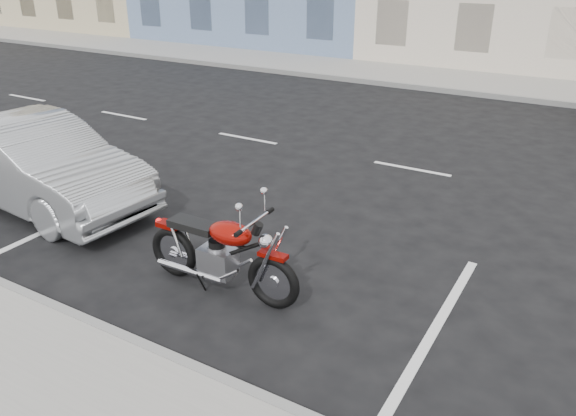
{
  "coord_description": "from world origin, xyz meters",
  "views": [
    {
      "loc": [
        1.24,
        -10.4,
        3.95
      ],
      "look_at": [
        -2.29,
        -4.42,
        0.8
      ],
      "focal_mm": 35.0,
      "sensor_mm": 36.0,
      "label": 1
    }
  ],
  "objects": [
    {
      "name": "ground",
      "position": [
        0.0,
        0.0,
        0.0
      ],
      "size": [
        120.0,
        120.0,
        0.0
      ],
      "primitive_type": "plane",
      "color": "black",
      "rests_on": "ground"
    },
    {
      "name": "sidewalk_far",
      "position": [
        -5.0,
        8.7,
        0.07
      ],
      "size": [
        80.0,
        3.4,
        0.15
      ],
      "primitive_type": "cube",
      "color": "gray",
      "rests_on": "ground"
    },
    {
      "name": "curb_near",
      "position": [
        -5.0,
        -7.0,
        0.08
      ],
      "size": [
        80.0,
        0.12,
        0.16
      ],
      "primitive_type": "cube",
      "color": "gray",
      "rests_on": "ground"
    },
    {
      "name": "curb_far",
      "position": [
        -5.0,
        7.0,
        0.08
      ],
      "size": [
        80.0,
        0.12,
        0.16
      ],
      "primitive_type": "cube",
      "color": "gray",
      "rests_on": "ground"
    },
    {
      "name": "motorcycle",
      "position": [
        -1.81,
        -5.52,
        0.51
      ],
      "size": [
        2.24,
        0.74,
        1.12
      ],
      "rotation": [
        0.0,
        0.0,
        0.02
      ],
      "color": "black",
      "rests_on": "ground"
    },
    {
      "name": "sedan_silver",
      "position": [
        -6.9,
        -4.91,
        0.75
      ],
      "size": [
        4.64,
        1.95,
        1.49
      ],
      "primitive_type": "imported",
      "rotation": [
        0.0,
        0.0,
        1.49
      ],
      "color": "#96999D",
      "rests_on": "ground"
    }
  ]
}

